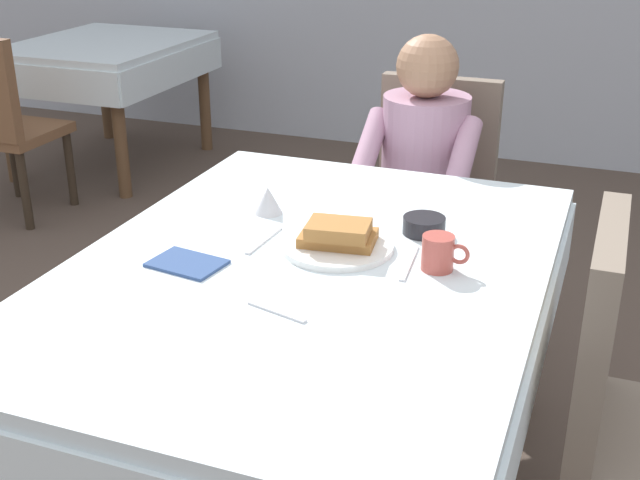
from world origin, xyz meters
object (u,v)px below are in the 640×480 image
fork_left_of_plate (264,240)px  breakfast_stack (338,234)px  dining_table_main (308,296)px  chair_diner (430,190)px  diner_person (421,167)px  plate_breakfast (337,246)px  bowl_butter (424,225)px  syrup_pitcher (268,200)px  spoon_near_edge (277,312)px  cup_coffee (439,253)px  knife_right_of_plate (409,263)px  chair_right_side (635,402)px  background_table_far (106,61)px

fork_left_of_plate → breakfast_stack: bearing=-82.1°
dining_table_main → chair_diner: size_ratio=1.64×
diner_person → plate_breakfast: size_ratio=4.00×
bowl_butter → syrup_pitcher: (-0.44, -0.01, 0.02)m
bowl_butter → spoon_near_edge: (-0.18, -0.53, -0.02)m
cup_coffee → knife_right_of_plate: size_ratio=0.56×
dining_table_main → cup_coffee: (0.30, 0.07, 0.13)m
cup_coffee → syrup_pitcher: (-0.52, 0.19, -0.01)m
chair_diner → chair_right_side: 1.39m
bowl_butter → fork_left_of_plate: bearing=-152.1°
bowl_butter → syrup_pitcher: syrup_pitcher is taller
spoon_near_edge → fork_left_of_plate: bearing=133.4°
cup_coffee → knife_right_of_plate: (-0.07, 0.01, -0.04)m
plate_breakfast → bowl_butter: 0.25m
diner_person → breakfast_stack: 0.93m
plate_breakfast → knife_right_of_plate: size_ratio=1.40×
diner_person → spoon_near_edge: diner_person is taller
spoon_near_edge → background_table_far: spoon_near_edge is taller
chair_diner → bowl_butter: (0.19, -0.90, 0.23)m
chair_right_side → cup_coffee: size_ratio=8.23×
chair_right_side → breakfast_stack: size_ratio=4.70×
cup_coffee → background_table_far: size_ratio=0.10×
syrup_pitcher → background_table_far: syrup_pitcher is taller
plate_breakfast → cup_coffee: bearing=-5.8°
knife_right_of_plate → spoon_near_edge: same height
diner_person → cup_coffee: (0.28, -0.94, 0.11)m
chair_right_side → breakfast_stack: (-0.73, 0.10, 0.25)m
diner_person → fork_left_of_plate: (-0.18, -0.93, 0.07)m
dining_table_main → breakfast_stack: (0.04, 0.10, 0.13)m
dining_table_main → background_table_far: (-2.20, 2.38, -0.03)m
plate_breakfast → spoon_near_edge: (-0.01, -0.36, -0.01)m
chair_right_side → plate_breakfast: size_ratio=3.32×
bowl_butter → spoon_near_edge: 0.56m
spoon_near_edge → syrup_pitcher: bearing=130.8°
breakfast_stack → fork_left_of_plate: bearing=-175.2°
syrup_pitcher → bowl_butter: bearing=1.5°
cup_coffee → fork_left_of_plate: bearing=179.2°
dining_table_main → plate_breakfast: 0.14m
breakfast_stack → fork_left_of_plate: 0.20m
bowl_butter → background_table_far: bowl_butter is taller
fork_left_of_plate → syrup_pitcher: bearing=23.9°
bowl_butter → cup_coffee: bearing=-67.1°
diner_person → spoon_near_edge: bearing=90.3°
chair_right_side → cup_coffee: bearing=-98.8°
plate_breakfast → knife_right_of_plate: bearing=-6.0°
plate_breakfast → bowl_butter: bowl_butter is taller
dining_table_main → plate_breakfast: (0.04, 0.10, 0.10)m
diner_person → syrup_pitcher: (-0.24, -0.75, 0.11)m
fork_left_of_plate → background_table_far: bearing=44.8°
plate_breakfast → breakfast_stack: bearing=-42.7°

